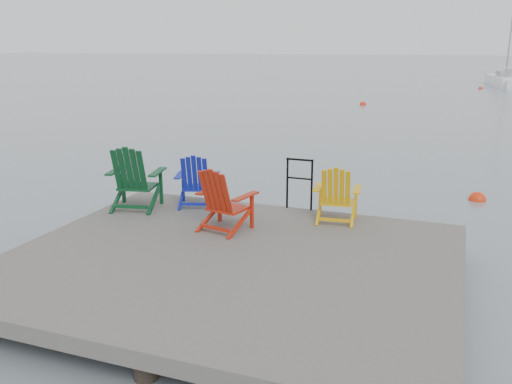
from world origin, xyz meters
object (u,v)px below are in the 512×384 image
(sailboat_near, at_px, (506,82))
(buoy_a, at_px, (477,200))
(chair_red, at_px, (223,199))
(chair_green, at_px, (134,177))
(buoy_b, at_px, (363,105))
(chair_blue, at_px, (196,180))
(chair_yellow, at_px, (337,194))
(buoy_d, at_px, (480,89))
(handrail, at_px, (300,179))

(sailboat_near, bearing_deg, buoy_a, -101.15)
(chair_red, height_order, buoy_a, chair_red)
(chair_green, distance_m, buoy_b, 23.45)
(chair_blue, relative_size, chair_yellow, 1.01)
(chair_blue, bearing_deg, buoy_b, 74.23)
(sailboat_near, height_order, buoy_b, sailboat_near)
(buoy_a, bearing_deg, chair_red, -126.71)
(chair_blue, distance_m, buoy_b, 22.94)
(sailboat_near, bearing_deg, buoy_b, -120.98)
(chair_red, bearing_deg, buoy_d, 95.11)
(sailboat_near, distance_m, buoy_a, 38.13)
(chair_yellow, relative_size, buoy_d, 2.76)
(buoy_b, relative_size, buoy_d, 1.13)
(chair_red, xyz_separation_m, sailboat_near, (6.62, 43.12, -0.65))
(chair_blue, xyz_separation_m, sailboat_near, (7.60, 42.08, -0.62))
(chair_green, distance_m, chair_blue, 1.08)
(handrail, relative_size, buoy_a, 2.41)
(chair_red, bearing_deg, chair_blue, 145.08)
(chair_red, bearing_deg, chair_green, 176.95)
(handrail, relative_size, buoy_b, 2.35)
(chair_yellow, height_order, sailboat_near, sailboat_near)
(chair_green, bearing_deg, chair_yellow, -4.54)
(chair_green, relative_size, chair_blue, 1.19)
(buoy_a, height_order, buoy_d, buoy_a)
(chair_yellow, height_order, buoy_b, chair_yellow)
(chair_green, height_order, buoy_d, chair_green)
(handrail, distance_m, chair_red, 1.69)
(chair_green, xyz_separation_m, chair_blue, (0.93, 0.53, -0.09))
(chair_blue, height_order, chair_yellow, chair_blue)
(handrail, distance_m, sailboat_near, 42.03)
(chair_yellow, distance_m, buoy_b, 23.18)
(buoy_b, bearing_deg, sailboat_near, 65.92)
(handrail, xyz_separation_m, buoy_b, (-2.73, 22.43, -1.04))
(chair_red, height_order, chair_yellow, chair_red)
(handrail, bearing_deg, buoy_d, 84.20)
(chair_yellow, bearing_deg, buoy_d, 78.43)
(handrail, relative_size, buoy_d, 2.67)
(chair_red, distance_m, buoy_b, 24.03)
(chair_red, xyz_separation_m, buoy_a, (3.80, 5.09, -1.00))
(handrail, relative_size, chair_red, 0.91)
(handrail, distance_m, chair_yellow, 0.90)
(chair_blue, xyz_separation_m, buoy_d, (5.57, 38.02, -0.97))
(buoy_a, xyz_separation_m, buoy_b, (-5.75, 18.84, 0.00))
(chair_blue, height_order, buoy_a, chair_blue)
(handrail, height_order, chair_red, chair_red)
(buoy_a, bearing_deg, buoy_d, 88.66)
(chair_green, bearing_deg, buoy_a, 25.55)
(sailboat_near, distance_m, buoy_d, 4.56)
(buoy_b, bearing_deg, chair_yellow, -81.34)
(chair_blue, xyz_separation_m, chair_yellow, (2.51, -0.00, -0.01))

